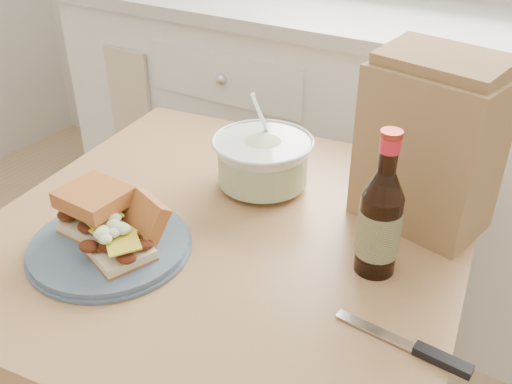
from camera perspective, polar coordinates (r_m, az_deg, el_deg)
The scene contains 9 objects.
cabinet_run at distance 1.94m, azimuth 14.50°, elevation 3.11°, with size 2.50×0.64×0.94m.
dining_table at distance 1.16m, azimuth -2.76°, elevation -7.75°, with size 0.99×0.99×0.73m.
plate at distance 1.06m, azimuth -14.40°, elevation -5.22°, with size 0.28×0.28×0.02m, color #495F76.
sandwich_left at distance 1.07m, azimuth -15.68°, elevation -1.70°, with size 0.12×0.11×0.08m.
sandwich_right at distance 1.01m, azimuth -12.73°, elevation -4.33°, with size 0.13×0.17×0.09m.
coleslaw_bowl at distance 1.19m, azimuth 0.68°, elevation 2.87°, with size 0.21×0.21×0.21m.
beer_bottle at distance 0.95m, azimuth 12.28°, elevation -2.87°, with size 0.07×0.07×0.26m.
knife at distance 0.87m, azimuth 16.50°, elevation -15.09°, with size 0.21×0.03×0.01m.
paper_bag at distance 1.08m, azimuth 16.89°, elevation 4.10°, with size 0.23×0.15×0.30m, color #8E6644.
Camera 1 is at (0.47, 0.04, 1.35)m, focal length 40.00 mm.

